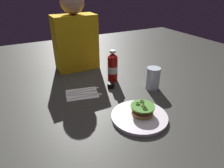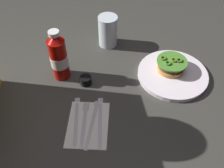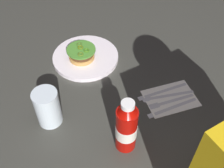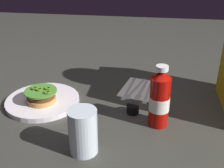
{
  "view_description": "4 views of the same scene",
  "coord_description": "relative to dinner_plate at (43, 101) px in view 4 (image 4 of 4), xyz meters",
  "views": [
    {
      "loc": [
        -0.52,
        -0.78,
        0.58
      ],
      "look_at": [
        -0.08,
        0.06,
        0.09
      ],
      "focal_mm": 31.14,
      "sensor_mm": 36.0,
      "label": 1
    },
    {
      "loc": [
        -0.69,
        0.18,
        0.7
      ],
      "look_at": [
        -0.12,
        0.09,
        0.07
      ],
      "focal_mm": 39.94,
      "sensor_mm": 36.0,
      "label": 2
    },
    {
      "loc": [
        0.29,
        0.63,
        0.78
      ],
      "look_at": [
        -0.05,
        0.05,
        0.05
      ],
      "focal_mm": 44.38,
      "sensor_mm": 36.0,
      "label": 3
    },
    {
      "loc": [
        0.81,
        0.23,
        0.54
      ],
      "look_at": [
        -0.09,
        0.09,
        0.08
      ],
      "focal_mm": 45.18,
      "sensor_mm": 36.0,
      "label": 4
    }
  ],
  "objects": [
    {
      "name": "steak_knife",
      "position": [
        -0.15,
        0.31,
        -0.0
      ],
      "size": [
        0.2,
        0.05,
        0.0
      ],
      "color": "silver",
      "rests_on": "napkin"
    },
    {
      "name": "water_glass",
      "position": [
        0.24,
        0.22,
        0.06
      ],
      "size": [
        0.08,
        0.08,
        0.14
      ],
      "primitive_type": "cylinder",
      "color": "silver",
      "rests_on": "ground_plane"
    },
    {
      "name": "burger_sandwich",
      "position": [
        0.02,
        0.0,
        0.03
      ],
      "size": [
        0.12,
        0.12,
        0.05
      ],
      "color": "#BD8744",
      "rests_on": "dinner_plate"
    },
    {
      "name": "spoon_utensil",
      "position": [
        -0.14,
        0.33,
        -0.0
      ],
      "size": [
        0.19,
        0.08,
        0.0
      ],
      "color": "silver",
      "rests_on": "napkin"
    },
    {
      "name": "fork_utensil",
      "position": [
        -0.15,
        0.36,
        -0.0
      ],
      "size": [
        0.18,
        0.05,
        0.0
      ],
      "color": "silver",
      "rests_on": "napkin"
    },
    {
      "name": "ketchup_bottle",
      "position": [
        0.08,
        0.43,
        0.09
      ],
      "size": [
        0.07,
        0.07,
        0.21
      ],
      "color": "#A80B05",
      "rests_on": "ground_plane"
    },
    {
      "name": "napkin",
      "position": [
        -0.17,
        0.35,
        -0.01
      ],
      "size": [
        0.21,
        0.17,
        0.0
      ],
      "primitive_type": "cube",
      "rotation": [
        0.0,
        0.0,
        -0.22
      ],
      "color": "white",
      "rests_on": "ground_plane"
    },
    {
      "name": "butter_knife",
      "position": [
        -0.13,
        0.39,
        -0.0
      ],
      "size": [
        0.2,
        0.04,
        0.0
      ],
      "color": "silver",
      "rests_on": "napkin"
    },
    {
      "name": "ground_plane",
      "position": [
        0.05,
        0.17,
        -0.01
      ],
      "size": [
        3.0,
        3.0,
        0.0
      ],
      "primitive_type": "plane",
      "color": "#373731"
    },
    {
      "name": "condiment_cup",
      "position": [
        0.02,
        0.34,
        0.01
      ],
      "size": [
        0.04,
        0.04,
        0.03
      ],
      "primitive_type": "cylinder",
      "color": "black",
      "rests_on": "ground_plane"
    },
    {
      "name": "dinner_plate",
      "position": [
        0.0,
        0.0,
        0.0
      ],
      "size": [
        0.27,
        0.27,
        0.02
      ],
      "primitive_type": "cylinder",
      "color": "white",
      "rests_on": "ground_plane"
    }
  ]
}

